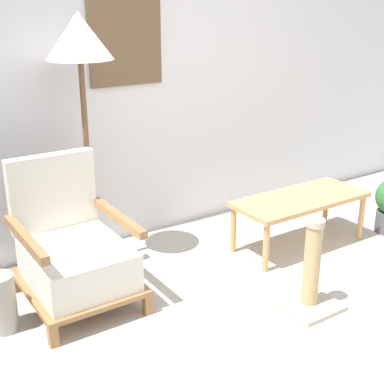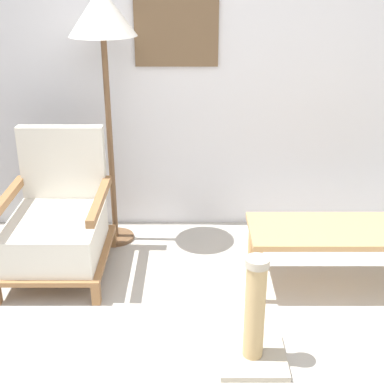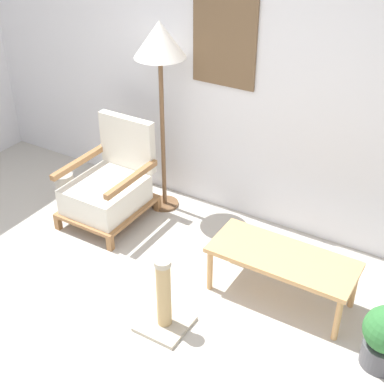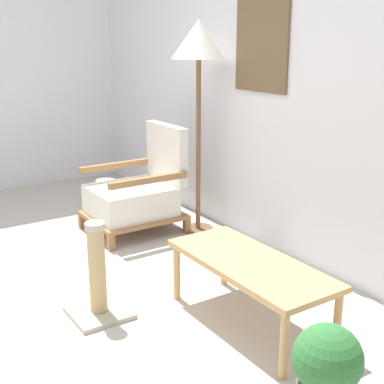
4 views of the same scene
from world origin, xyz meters
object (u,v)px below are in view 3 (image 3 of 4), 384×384
Objects in this scene: armchair at (110,186)px; coffee_table at (282,260)px; scratching_post at (164,304)px; floor_lamp at (160,49)px; vase at (66,190)px.

coffee_table is (1.72, -0.19, 0.02)m from armchair.
floor_lamp is at bearing 123.67° from scratching_post.
scratching_post is at bearing -56.33° from floor_lamp.
floor_lamp is 1.63× the size of coffee_table.
scratching_post reaches higher than vase.
armchair is 1.27m from floor_lamp.
coffee_table is (1.42, -0.60, -1.14)m from floor_lamp.
floor_lamp is at bearing 32.25° from vase.
vase is (-0.47, -0.08, -0.15)m from armchair.
coffee_table is 1.81× the size of scratching_post.
armchair is 1.73m from coffee_table.
armchair is at bearing -126.03° from floor_lamp.
floor_lamp is at bearing 53.97° from armchair.
armchair is at bearing 142.96° from scratching_post.
floor_lamp is (0.30, 0.41, 1.17)m from armchair.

